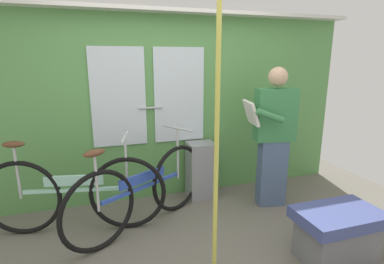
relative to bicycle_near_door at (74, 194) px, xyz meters
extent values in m
cube|color=#666056|center=(1.05, -0.81, -0.42)|extent=(5.59, 4.38, 0.04)
cube|color=#56934C|center=(1.05, 0.58, 0.68)|extent=(4.59, 0.08, 2.15)
cube|color=silver|center=(0.50, 0.53, 0.85)|extent=(0.60, 0.02, 1.10)
cube|color=silver|center=(1.20, 0.53, 0.85)|extent=(0.60, 0.02, 1.10)
cylinder|color=#B2B2B7|center=(0.85, 0.51, 0.72)|extent=(0.28, 0.02, 0.02)
cube|color=silver|center=(1.05, 0.48, 1.77)|extent=(4.59, 0.28, 0.04)
torus|color=black|center=(0.50, -0.10, -0.02)|extent=(0.74, 0.19, 0.75)
torus|color=black|center=(-0.48, 0.10, -0.02)|extent=(0.74, 0.19, 0.75)
cube|color=#9EDBC6|center=(0.01, 0.00, 0.04)|extent=(0.94, 0.22, 0.03)
cube|color=#9EDBC6|center=(0.01, 0.00, 0.14)|extent=(0.54, 0.14, 0.10)
cylinder|color=#B7B7BC|center=(-0.48, 0.10, 0.24)|extent=(0.02, 0.02, 0.53)
ellipsoid|color=brown|center=(-0.48, 0.10, 0.51)|extent=(0.21, 0.13, 0.06)
cylinder|color=#B7B7BC|center=(0.50, -0.10, 0.26)|extent=(0.02, 0.02, 0.57)
cylinder|color=#B7B7BC|center=(0.50, -0.10, 0.55)|extent=(0.11, 0.44, 0.02)
torus|color=black|center=(1.07, 0.13, -0.02)|extent=(0.66, 0.42, 0.75)
torus|color=black|center=(0.22, -0.38, -0.02)|extent=(0.66, 0.42, 0.75)
cube|color=#2D4CB2|center=(0.64, -0.13, 0.04)|extent=(0.82, 0.51, 0.03)
cube|color=#2D4CB2|center=(0.64, -0.13, 0.13)|extent=(0.48, 0.30, 0.10)
cylinder|color=#B7B7BC|center=(0.22, -0.38, 0.24)|extent=(0.02, 0.02, 0.53)
ellipsoid|color=brown|center=(0.22, -0.38, 0.51)|extent=(0.22, 0.18, 0.06)
cylinder|color=#B7B7BC|center=(1.07, 0.13, 0.26)|extent=(0.02, 0.02, 0.57)
cylinder|color=#B7B7BC|center=(1.07, 0.13, 0.55)|extent=(0.25, 0.39, 0.02)
cube|color=slate|center=(2.14, -0.07, -0.01)|extent=(0.33, 0.23, 0.77)
cube|color=#387F47|center=(2.14, -0.07, 0.67)|extent=(0.46, 0.28, 0.58)
sphere|color=tan|center=(2.14, -0.07, 1.08)|extent=(0.21, 0.21, 0.21)
cube|color=silver|center=(1.86, -0.02, 0.70)|extent=(0.17, 0.35, 0.26)
cylinder|color=#387F47|center=(1.96, -0.23, 0.70)|extent=(0.31, 0.13, 0.17)
cylinder|color=#387F47|center=(2.04, 0.15, 0.70)|extent=(0.31, 0.13, 0.17)
cube|color=gray|center=(1.42, 0.36, -0.05)|extent=(0.32, 0.28, 0.69)
cylinder|color=#C6C14C|center=(1.08, -0.96, 0.68)|extent=(0.04, 0.04, 2.15)
cube|color=#3D477F|center=(2.11, -1.13, 0.00)|extent=(0.70, 0.44, 0.10)
cube|color=slate|center=(2.11, -1.13, -0.22)|extent=(0.60, 0.36, 0.35)
camera|label=1|loc=(0.28, -2.88, 1.26)|focal=28.02mm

